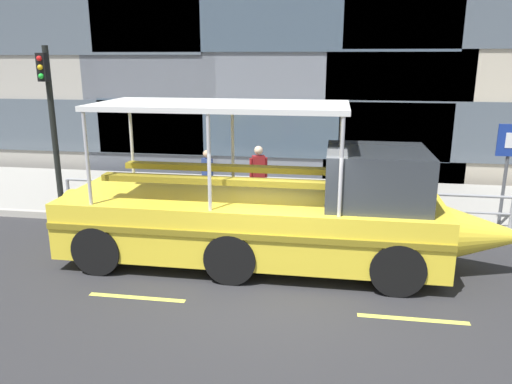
{
  "coord_description": "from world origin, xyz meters",
  "views": [
    {
      "loc": [
        1.01,
        -8.53,
        4.18
      ],
      "look_at": [
        -0.67,
        1.91,
        1.3
      ],
      "focal_mm": 34.81,
      "sensor_mm": 36.0,
      "label": 1
    }
  ],
  "objects_px": {
    "parking_sign": "(508,158)",
    "duck_tour_boat": "(277,214)",
    "pedestrian_near_bow": "(410,183)",
    "traffic_light_pole": "(50,112)",
    "pedestrian_mid_right": "(207,172)",
    "pedestrian_mid_left": "(259,171)"
  },
  "relations": [
    {
      "from": "parking_sign",
      "to": "pedestrian_mid_right",
      "type": "xyz_separation_m",
      "value": [
        -7.51,
        0.6,
        -0.76
      ]
    },
    {
      "from": "traffic_light_pole",
      "to": "pedestrian_near_bow",
      "type": "relative_size",
      "value": 2.83
    },
    {
      "from": "parking_sign",
      "to": "duck_tour_boat",
      "type": "height_order",
      "value": "duck_tour_boat"
    },
    {
      "from": "traffic_light_pole",
      "to": "pedestrian_mid_right",
      "type": "height_order",
      "value": "traffic_light_pole"
    },
    {
      "from": "parking_sign",
      "to": "pedestrian_near_bow",
      "type": "distance_m",
      "value": 2.31
    },
    {
      "from": "parking_sign",
      "to": "pedestrian_mid_left",
      "type": "bearing_deg",
      "value": 175.32
    },
    {
      "from": "traffic_light_pole",
      "to": "pedestrian_mid_left",
      "type": "relative_size",
      "value": 2.49
    },
    {
      "from": "duck_tour_boat",
      "to": "pedestrian_near_bow",
      "type": "height_order",
      "value": "duck_tour_boat"
    },
    {
      "from": "parking_sign",
      "to": "pedestrian_mid_left",
      "type": "xyz_separation_m",
      "value": [
        -6.06,
        0.5,
        -0.66
      ]
    },
    {
      "from": "pedestrian_near_bow",
      "to": "pedestrian_mid_right",
      "type": "bearing_deg",
      "value": 176.72
    },
    {
      "from": "traffic_light_pole",
      "to": "pedestrian_mid_left",
      "type": "bearing_deg",
      "value": 5.75
    },
    {
      "from": "duck_tour_boat",
      "to": "pedestrian_near_bow",
      "type": "xyz_separation_m",
      "value": [
        3.03,
        3.0,
        0.02
      ]
    },
    {
      "from": "pedestrian_near_bow",
      "to": "pedestrian_mid_right",
      "type": "xyz_separation_m",
      "value": [
        -5.35,
        0.31,
        0.02
      ]
    },
    {
      "from": "pedestrian_mid_left",
      "to": "traffic_light_pole",
      "type": "bearing_deg",
      "value": -174.25
    },
    {
      "from": "pedestrian_near_bow",
      "to": "parking_sign",
      "type": "bearing_deg",
      "value": -7.83
    },
    {
      "from": "pedestrian_mid_left",
      "to": "pedestrian_mid_right",
      "type": "bearing_deg",
      "value": 175.78
    },
    {
      "from": "traffic_light_pole",
      "to": "pedestrian_near_bow",
      "type": "bearing_deg",
      "value": 2.17
    },
    {
      "from": "pedestrian_mid_right",
      "to": "parking_sign",
      "type": "bearing_deg",
      "value": -4.59
    },
    {
      "from": "parking_sign",
      "to": "duck_tour_boat",
      "type": "relative_size",
      "value": 0.26
    },
    {
      "from": "duck_tour_boat",
      "to": "pedestrian_mid_right",
      "type": "relative_size",
      "value": 6.16
    },
    {
      "from": "duck_tour_boat",
      "to": "pedestrian_near_bow",
      "type": "distance_m",
      "value": 4.26
    },
    {
      "from": "traffic_light_pole",
      "to": "parking_sign",
      "type": "distance_m",
      "value": 11.64
    }
  ]
}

